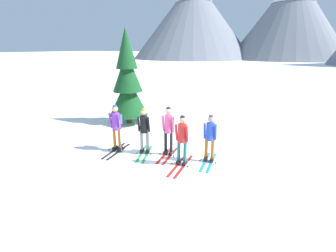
% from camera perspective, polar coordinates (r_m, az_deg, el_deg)
% --- Properties ---
extents(ground_plane, '(400.00, 400.00, 0.00)m').
position_cam_1_polar(ground_plane, '(8.99, -2.26, -7.12)').
color(ground_plane, white).
extents(skier_in_purple, '(0.61, 1.64, 1.80)m').
position_cam_1_polar(skier_in_purple, '(9.35, -11.94, 0.24)').
color(skier_in_purple, black).
rests_on(skier_in_purple, ground).
extents(skier_in_black, '(0.83, 1.63, 1.73)m').
position_cam_1_polar(skier_in_black, '(8.98, -5.56, -0.51)').
color(skier_in_black, green).
rests_on(skier_in_black, ground).
extents(skier_in_pink, '(0.61, 1.60, 1.82)m').
position_cam_1_polar(skier_in_pink, '(8.78, 0.14, -0.40)').
color(skier_in_pink, red).
rests_on(skier_in_pink, ground).
extents(skier_in_red, '(0.61, 1.81, 1.73)m').
position_cam_1_polar(skier_in_red, '(8.04, 3.27, -2.90)').
color(skier_in_red, red).
rests_on(skier_in_red, ground).
extents(skier_in_blue, '(0.61, 1.59, 1.68)m').
position_cam_1_polar(skier_in_blue, '(8.39, 9.71, -2.44)').
color(skier_in_blue, '#1E84D1').
rests_on(skier_in_blue, ground).
extents(pine_tree_near, '(1.95, 1.95, 4.72)m').
position_cam_1_polar(pine_tree_near, '(12.62, -9.37, 10.17)').
color(pine_tree_near, '#51381E').
rests_on(pine_tree_near, ground).
extents(mountain_ridge_distant, '(88.36, 54.77, 25.57)m').
position_cam_1_polar(mountain_ridge_distant, '(85.34, 20.66, 23.01)').
color(mountain_ridge_distant, slate).
rests_on(mountain_ridge_distant, ground).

